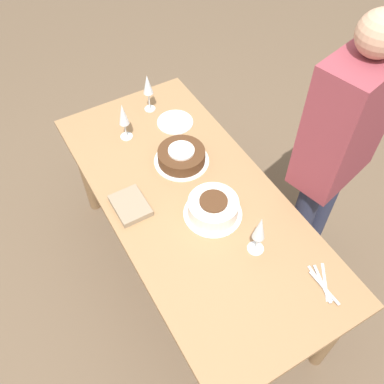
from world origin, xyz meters
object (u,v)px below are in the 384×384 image
at_px(wine_glass_near, 123,116).
at_px(person_cutting, 339,144).
at_px(cake_front_chocolate, 181,156).
at_px(wine_glass_far, 148,86).
at_px(cake_center_white, 213,208).
at_px(wine_glass_extra, 260,229).

bearing_deg(wine_glass_near, person_cutting, -134.95).
bearing_deg(cake_front_chocolate, wine_glass_far, -5.20).
distance_m(cake_center_white, wine_glass_extra, 0.28).
bearing_deg(wine_glass_extra, cake_front_chocolate, 2.40).
bearing_deg(person_cutting, wine_glass_extra, 2.70).
distance_m(wine_glass_near, person_cutting, 1.04).
distance_m(cake_center_white, wine_glass_near, 0.67).
bearing_deg(wine_glass_near, wine_glass_far, -56.54).
distance_m(wine_glass_far, wine_glass_extra, 1.04).
bearing_deg(cake_center_white, wine_glass_near, 11.34).
height_order(cake_center_white, person_cutting, person_cutting).
bearing_deg(cake_center_white, wine_glass_far, -5.44).
bearing_deg(wine_glass_near, wine_glass_extra, -167.99).
distance_m(wine_glass_near, wine_glass_far, 0.25).
bearing_deg(wine_glass_far, cake_center_white, 174.56).
xyz_separation_m(cake_center_white, cake_front_chocolate, (0.35, -0.04, -0.01)).
bearing_deg(cake_front_chocolate, wine_glass_extra, -177.60).
bearing_deg(wine_glass_far, wine_glass_near, 123.46).
distance_m(cake_front_chocolate, wine_glass_near, 0.36).
xyz_separation_m(cake_center_white, wine_glass_extra, (-0.25, -0.06, 0.10)).
relative_size(cake_center_white, wine_glass_extra, 1.18).
xyz_separation_m(wine_glass_extra, person_cutting, (0.17, -0.54, 0.07)).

